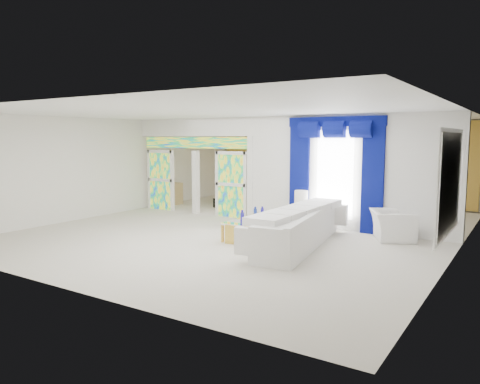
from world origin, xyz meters
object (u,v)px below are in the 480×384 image
Objects in this scene: coffee_table at (254,228)px; console_table at (311,221)px; grand_piano at (250,191)px; white_sofa at (299,229)px; armchair at (392,225)px.

coffee_table is 1.80m from console_table.
console_table is 5.14m from grand_piano.
coffee_table is 1.53× the size of console_table.
white_sofa reaches higher than console_table.
white_sofa is 1.39m from coffee_table.
console_table is (-0.55, 1.92, -0.16)m from white_sofa.
grand_piano is (-3.11, 4.94, 0.24)m from coffee_table.
coffee_table is (-1.35, 0.30, -0.16)m from white_sofa.
armchair is at bearing -3.93° from console_table.
console_table is at bearing 96.90° from white_sofa.
grand_piano reaches higher than console_table.
coffee_table is at bearing -116.35° from console_table.
grand_piano reaches higher than white_sofa.
white_sofa is at bearing -34.24° from grand_piano.
armchair is (1.59, 1.77, -0.03)m from white_sofa.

